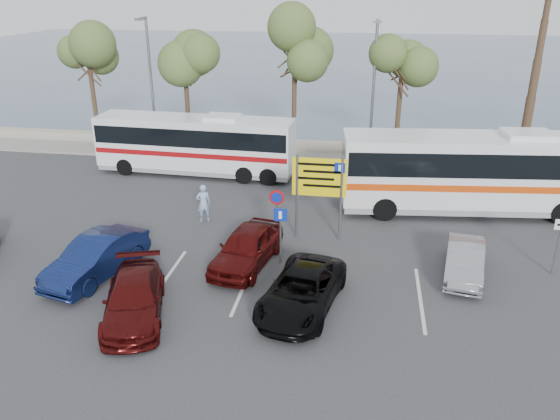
# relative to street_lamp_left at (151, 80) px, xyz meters

# --- Properties ---
(ground) EXTENTS (120.00, 120.00, 0.00)m
(ground) POSITION_rel_street_lamp_left_xyz_m (10.00, -13.52, -4.60)
(ground) COLOR #343437
(ground) RESTS_ON ground
(kerb_strip) EXTENTS (44.00, 2.40, 0.15)m
(kerb_strip) POSITION_rel_street_lamp_left_xyz_m (10.00, 0.48, -4.52)
(kerb_strip) COLOR gray
(kerb_strip) RESTS_ON ground
(seawall) EXTENTS (48.00, 0.80, 0.60)m
(seawall) POSITION_rel_street_lamp_left_xyz_m (10.00, 2.48, -4.30)
(seawall) COLOR tan
(seawall) RESTS_ON ground
(sea) EXTENTS (140.00, 140.00, 0.00)m
(sea) POSITION_rel_street_lamp_left_xyz_m (10.00, 46.48, -4.59)
(sea) COLOR #415269
(sea) RESTS_ON ground
(tree_far_left) EXTENTS (3.20, 3.20, 7.60)m
(tree_far_left) POSITION_rel_street_lamp_left_xyz_m (-4.00, 0.48, 1.73)
(tree_far_left) COLOR #382619
(tree_far_left) RESTS_ON kerb_strip
(tree_left) EXTENTS (3.20, 3.20, 7.20)m
(tree_left) POSITION_rel_street_lamp_left_xyz_m (2.00, 0.48, 1.41)
(tree_left) COLOR #382619
(tree_left) RESTS_ON kerb_strip
(tree_mid) EXTENTS (3.20, 3.20, 8.00)m
(tree_mid) POSITION_rel_street_lamp_left_xyz_m (8.50, 0.48, 2.06)
(tree_mid) COLOR #382619
(tree_mid) RESTS_ON kerb_strip
(tree_right) EXTENTS (3.20, 3.20, 7.40)m
(tree_right) POSITION_rel_street_lamp_left_xyz_m (14.50, 0.48, 1.57)
(tree_right) COLOR #382619
(tree_right) RESTS_ON kerb_strip
(street_lamp_left) EXTENTS (0.45, 1.15, 8.01)m
(street_lamp_left) POSITION_rel_street_lamp_left_xyz_m (0.00, 0.00, 0.00)
(street_lamp_left) COLOR slate
(street_lamp_left) RESTS_ON kerb_strip
(street_lamp_right) EXTENTS (0.45, 1.15, 8.01)m
(street_lamp_right) POSITION_rel_street_lamp_left_xyz_m (13.00, 0.00, 0.00)
(street_lamp_right) COLOR slate
(street_lamp_right) RESTS_ON kerb_strip
(direction_sign) EXTENTS (2.20, 0.12, 3.60)m
(direction_sign) POSITION_rel_street_lamp_left_xyz_m (11.00, -10.32, -2.17)
(direction_sign) COLOR slate
(direction_sign) RESTS_ON ground
(sign_no_stop) EXTENTS (0.60, 0.08, 2.35)m
(sign_no_stop) POSITION_rel_street_lamp_left_xyz_m (9.40, -11.13, -3.02)
(sign_no_stop) COLOR slate
(sign_no_stop) RESTS_ON ground
(sign_parking) EXTENTS (0.50, 0.07, 2.25)m
(sign_parking) POSITION_rel_street_lamp_left_xyz_m (9.80, -12.73, -3.13)
(sign_parking) COLOR slate
(sign_parking) RESTS_ON ground
(sign_taxi) EXTENTS (0.50, 0.07, 2.20)m
(sign_taxi) POSITION_rel_street_lamp_left_xyz_m (19.80, -12.03, -3.18)
(sign_taxi) COLOR slate
(sign_taxi) RESTS_ON ground
(lane_markings) EXTENTS (12.02, 4.20, 0.01)m
(lane_markings) POSITION_rel_street_lamp_left_xyz_m (8.86, -14.52, -4.60)
(lane_markings) COLOR silver
(lane_markings) RESTS_ON ground
(coach_bus_left) EXTENTS (10.96, 2.82, 3.39)m
(coach_bus_left) POSITION_rel_street_lamp_left_xyz_m (3.50, -3.02, -3.03)
(coach_bus_left) COLOR white
(coach_bus_left) RESTS_ON ground
(coach_bus_right) EXTENTS (12.60, 3.95, 3.86)m
(coach_bus_right) POSITION_rel_street_lamp_left_xyz_m (17.96, -6.30, -2.81)
(coach_bus_right) COLOR white
(coach_bus_right) RESTS_ON ground
(car_blue) EXTENTS (2.56, 4.71, 1.47)m
(car_blue) POSITION_rel_street_lamp_left_xyz_m (3.37, -14.74, -3.86)
(car_blue) COLOR #0F1B4A
(car_blue) RESTS_ON ground
(car_maroon) EXTENTS (3.02, 4.71, 1.27)m
(car_maroon) POSITION_rel_street_lamp_left_xyz_m (5.77, -17.02, -3.96)
(car_maroon) COLOR #470C0B
(car_maroon) RESTS_ON ground
(car_red) EXTENTS (2.47, 4.55, 1.47)m
(car_red) POSITION_rel_street_lamp_left_xyz_m (8.58, -13.08, -3.87)
(car_red) COLOR #490B0A
(car_red) RESTS_ON ground
(suv_black) EXTENTS (2.91, 4.88, 1.27)m
(suv_black) POSITION_rel_street_lamp_left_xyz_m (10.98, -15.69, -3.96)
(suv_black) COLOR black
(suv_black) RESTS_ON ground
(car_silver_b) EXTENTS (1.87, 3.85, 1.22)m
(car_silver_b) POSITION_rel_street_lamp_left_xyz_m (16.55, -12.65, -3.99)
(car_silver_b) COLOR gray
(car_silver_b) RESTS_ON ground
(pedestrian_near) EXTENTS (0.75, 0.64, 1.75)m
(pedestrian_near) POSITION_rel_street_lamp_left_xyz_m (5.80, -9.39, -3.73)
(pedestrian_near) COLOR #8EA9CE
(pedestrian_near) RESTS_ON ground
(pedestrian_far) EXTENTS (0.62, 0.78, 1.58)m
(pedestrian_far) POSITION_rel_street_lamp_left_xyz_m (12.58, -7.02, -3.81)
(pedestrian_far) COLOR #363E52
(pedestrian_far) RESTS_ON ground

